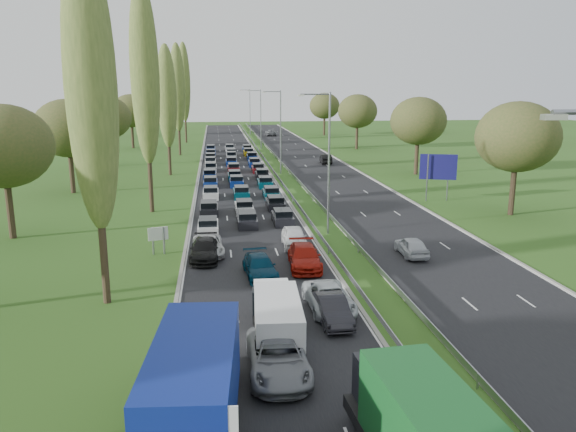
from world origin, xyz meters
TOP-DOWN VIEW (x-y plane):
  - ground at (4.50, 80.00)m, footprint 260.00×260.00m
  - near_carriageway at (-2.25, 82.50)m, footprint 10.50×215.00m
  - far_carriageway at (11.25, 82.50)m, footprint 10.50×215.00m
  - central_reservation at (4.50, 82.50)m, footprint 2.36×215.00m
  - lamp_columns at (4.50, 78.00)m, footprint 0.18×140.18m
  - poplar_row at (-11.50, 68.17)m, footprint 2.80×127.80m
  - woodland_left at (-22.00, 62.63)m, footprint 8.00×166.00m
  - woodland_right at (24.00, 66.67)m, footprint 8.00×153.00m
  - traffic_queue_fill at (-2.25, 77.47)m, footprint 8.98×69.21m
  - near_car_2 at (-5.67, 38.09)m, footprint 2.51×4.93m
  - near_car_3 at (-5.95, 36.80)m, footprint 2.23×5.12m
  - near_car_6 at (-2.49, 19.38)m, footprint 2.68×5.67m
  - near_car_7 at (-2.23, 32.44)m, footprint 2.32×4.91m
  - near_car_9 at (1.02, 24.54)m, footprint 1.64×4.32m
  - near_car_10 at (1.18, 26.20)m, footprint 2.53×5.14m
  - near_car_11 at (1.01, 33.99)m, footprint 2.46×5.40m
  - near_car_12 at (1.05, 39.34)m, footprint 1.98×4.62m
  - far_car_0 at (9.42, 35.80)m, footprint 1.75×4.22m
  - far_car_1 at (13.25, 88.34)m, footprint 1.93×4.76m
  - far_car_2 at (9.72, 145.23)m, footprint 2.84×5.75m
  - blue_lorry at (-5.88, 15.04)m, footprint 2.71×9.75m
  - white_van_front at (-2.16, 24.30)m, footprint 1.89×4.81m
  - white_van_rear at (-2.17, 22.55)m, footprint 2.20×5.61m
  - info_sign at (-9.40, 38.62)m, footprint 1.46×0.54m
  - direction_sign at (19.40, 55.71)m, footprint 3.85×1.27m

SIDE VIEW (x-z plane):
  - ground at x=4.50m, z-range 0.00..0.00m
  - near_carriageway at x=-2.25m, z-range -0.02..0.02m
  - far_carriageway at x=11.25m, z-range -0.02..0.02m
  - traffic_queue_fill at x=-2.25m, z-range 0.04..0.84m
  - central_reservation at x=4.50m, z-range 0.39..0.71m
  - near_car_2 at x=-5.67m, z-range 0.02..1.35m
  - near_car_7 at x=-2.23m, z-range 0.02..1.40m
  - near_car_10 at x=1.18m, z-range 0.02..1.42m
  - near_car_9 at x=1.02m, z-range 0.02..1.43m
  - far_car_0 at x=9.42m, z-range 0.02..1.45m
  - near_car_3 at x=-5.95m, z-range 0.02..1.49m
  - near_car_11 at x=1.01m, z-range 0.02..1.55m
  - far_car_1 at x=13.25m, z-range 0.02..1.56m
  - near_car_12 at x=1.05m, z-range 0.02..1.57m
  - near_car_6 at x=-2.49m, z-range 0.02..1.59m
  - far_car_2 at x=9.72m, z-range 0.02..1.59m
  - white_van_front at x=-2.16m, z-range 0.03..1.96m
  - white_van_rear at x=-2.17m, z-range 0.03..2.28m
  - info_sign at x=-9.40m, z-range 0.32..2.42m
  - blue_lorry at x=-5.88m, z-range 0.06..4.18m
  - direction_sign at x=19.40m, z-range 0.97..6.17m
  - lamp_columns at x=4.50m, z-range 0.00..12.00m
  - woodland_right at x=24.00m, z-range 2.13..13.23m
  - woodland_left at x=-22.00m, z-range 2.13..13.23m
  - poplar_row at x=-11.50m, z-range 1.17..23.61m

